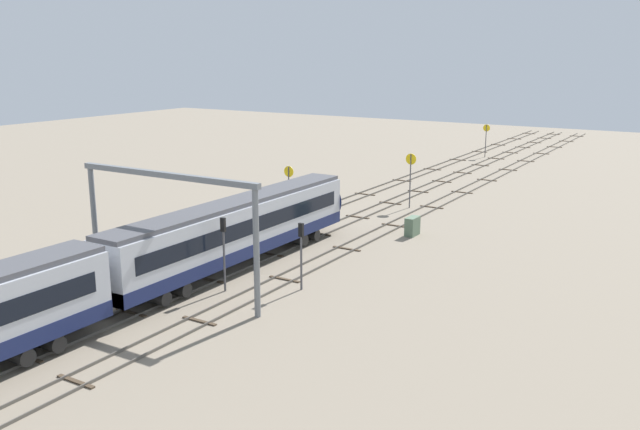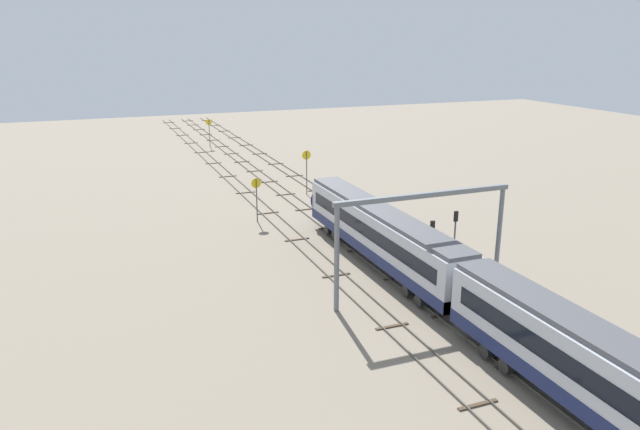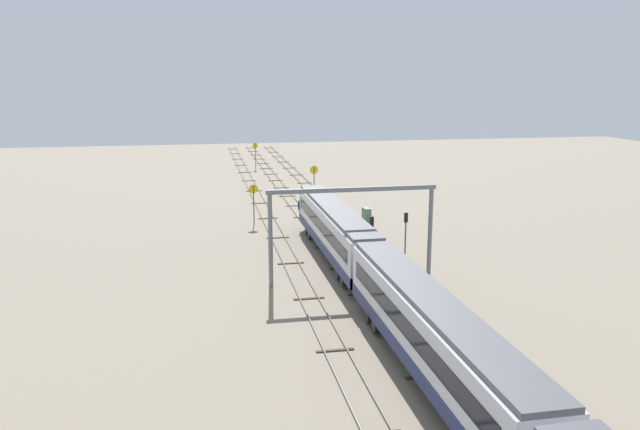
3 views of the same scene
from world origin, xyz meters
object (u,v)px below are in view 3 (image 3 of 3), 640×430
object	(u,v)px
speed_sign_mid_trackside	(254,198)
signal_light_trackside_approach	(372,236)
speed_sign_near_foreground	(314,179)
overhead_gantry	(352,213)
speed_sign_far_trackside	(255,151)
relay_cabinet	(366,214)
signal_light_trackside_departure	(406,229)

from	to	relation	value
speed_sign_mid_trackside	signal_light_trackside_approach	xyz separation A→B (m)	(-19.94, -8.49, 0.06)
speed_sign_near_foreground	overhead_gantry	bearing A→B (deg)	175.40
speed_sign_far_trackside	signal_light_trackside_approach	xyz separation A→B (m)	(-65.03, -4.20, -0.03)
speed_sign_mid_trackside	relay_cabinet	bearing A→B (deg)	-94.47
signal_light_trackside_approach	relay_cabinet	world-z (taller)	signal_light_trackside_approach
speed_sign_mid_trackside	signal_light_trackside_approach	distance (m)	21.67
speed_sign_mid_trackside	signal_light_trackside_departure	distance (m)	21.23
relay_cabinet	signal_light_trackside_departure	bearing A→B (deg)	177.75
speed_sign_mid_trackside	speed_sign_far_trackside	size ratio (longest dim) A/B	0.97
speed_sign_near_foreground	speed_sign_far_trackside	bearing A→B (deg)	6.78
speed_sign_near_foreground	speed_sign_mid_trackside	bearing A→B (deg)	134.59
overhead_gantry	speed_sign_mid_trackside	world-z (taller)	overhead_gantry
speed_sign_mid_trackside	signal_light_trackside_approach	size ratio (longest dim) A/B	0.95
speed_sign_far_trackside	relay_cabinet	bearing A→B (deg)	-169.11
signal_light_trackside_approach	relay_cabinet	xyz separation A→B (m)	(18.91, -4.68, -2.38)
relay_cabinet	overhead_gantry	bearing A→B (deg)	161.81
speed_sign_mid_trackside	relay_cabinet	distance (m)	13.41
overhead_gantry	signal_light_trackside_approach	world-z (taller)	overhead_gantry
speed_sign_near_foreground	speed_sign_mid_trackside	distance (m)	12.14
signal_light_trackside_approach	signal_light_trackside_departure	world-z (taller)	signal_light_trackside_approach
speed_sign_far_trackside	relay_cabinet	world-z (taller)	speed_sign_far_trackside
overhead_gantry	relay_cabinet	xyz separation A→B (m)	(21.35, -7.02, -4.98)
overhead_gantry	speed_sign_far_trackside	xyz separation A→B (m)	(67.46, 1.86, -2.57)
signal_light_trackside_approach	signal_light_trackside_departure	size ratio (longest dim) A/B	1.09
speed_sign_near_foreground	speed_sign_far_trackside	distance (m)	36.83
signal_light_trackside_approach	speed_sign_near_foreground	bearing A→B (deg)	-0.30
speed_sign_mid_trackside	speed_sign_far_trackside	world-z (taller)	speed_sign_far_trackside
signal_light_trackside_approach	signal_light_trackside_departure	xyz separation A→B (m)	(2.80, -4.04, -0.25)
speed_sign_far_trackside	relay_cabinet	size ratio (longest dim) A/B	2.97
relay_cabinet	speed_sign_far_trackside	bearing A→B (deg)	10.89
overhead_gantry	relay_cabinet	world-z (taller)	overhead_gantry
overhead_gantry	signal_light_trackside_approach	bearing A→B (deg)	-43.85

